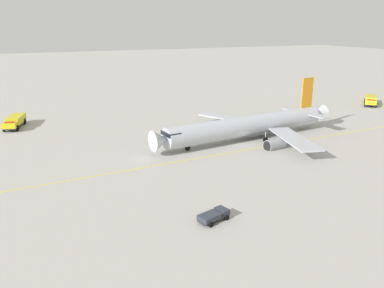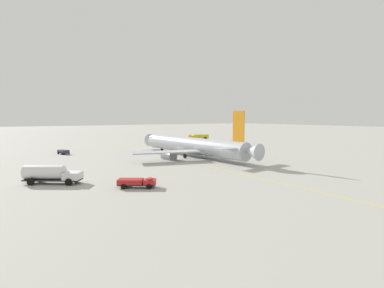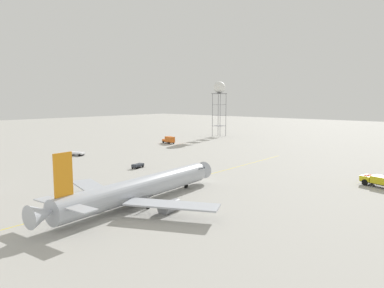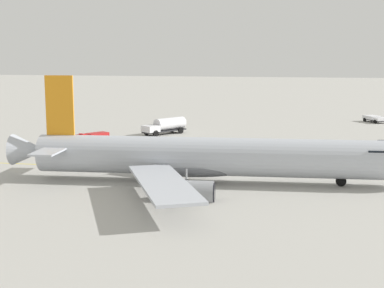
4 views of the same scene
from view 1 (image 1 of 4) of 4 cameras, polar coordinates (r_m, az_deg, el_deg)
The scene contains 6 objects.
ground_plane at distance 78.51m, azimuth 7.48°, elevation 0.13°, with size 600.00×600.00×0.00m, color #ADAAA3.
airliner_main at distance 80.77m, azimuth 8.52°, elevation 2.58°, with size 36.08×44.17×12.03m.
baggage_truck_truck at distance 47.64m, azimuth 3.25°, elevation -10.52°, with size 2.82×4.32×1.22m.
fire_tender_truck at distance 98.51m, azimuth -24.73°, elevation 3.11°, with size 10.03×5.53×2.50m.
fire_tender_truck_extra at distance 127.31m, azimuth 24.89°, elevation 5.97°, with size 9.07×9.66×2.50m.
taxiway_centreline at distance 73.56m, azimuth 7.20°, elevation -1.03°, with size 4.24×129.33×0.01m.
Camera 1 is at (62.81, -41.20, 22.85)m, focal length 36.08 mm.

